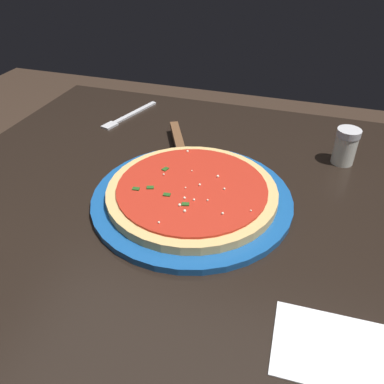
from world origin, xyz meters
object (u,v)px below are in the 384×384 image
object	(u,v)px
napkin_folded_right	(341,351)
parmesan_shaker	(346,146)
fork	(128,116)
pizza_server	(180,147)
serving_plate	(192,198)
pizza	(192,191)

from	to	relation	value
napkin_folded_right	parmesan_shaker	size ratio (longest dim) A/B	2.11
parmesan_shaker	fork	bearing A→B (deg)	172.89
pizza_server	parmesan_shaker	world-z (taller)	parmesan_shaker
fork	parmesan_shaker	bearing A→B (deg)	-7.11
serving_plate	pizza_server	distance (m)	0.17
fork	parmesan_shaker	distance (m)	0.51
serving_plate	pizza	size ratio (longest dim) A/B	1.18
napkin_folded_right	pizza	bearing A→B (deg)	138.50
pizza_server	parmesan_shaker	size ratio (longest dim) A/B	2.93
pizza_server	parmesan_shaker	distance (m)	0.33
napkin_folded_right	serving_plate	bearing A→B (deg)	138.50
serving_plate	napkin_folded_right	bearing A→B (deg)	-41.50
serving_plate	pizza	bearing A→B (deg)	-134.60
pizza	fork	bearing A→B (deg)	132.54
fork	parmesan_shaker	size ratio (longest dim) A/B	2.48
pizza	pizza_server	size ratio (longest dim) A/B	1.37
pizza	fork	size ratio (longest dim) A/B	1.61
parmesan_shaker	pizza	bearing A→B (deg)	-138.90
serving_plate	fork	size ratio (longest dim) A/B	1.91
pizza	pizza_server	xyz separation A→B (m)	(-0.07, 0.15, -0.00)
napkin_folded_right	parmesan_shaker	world-z (taller)	parmesan_shaker
napkin_folded_right	parmesan_shaker	distance (m)	0.44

